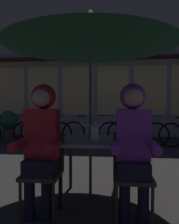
# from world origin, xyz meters

# --- Properties ---
(ground_plane) EXTENTS (60.00, 60.00, 0.00)m
(ground_plane) POSITION_xyz_m (0.00, 0.00, 0.00)
(ground_plane) COLOR #2D2B28
(cafe_table) EXTENTS (0.72, 0.72, 0.74)m
(cafe_table) POSITION_xyz_m (0.00, 0.00, 0.64)
(cafe_table) COLOR #B2AD9E
(cafe_table) RESTS_ON ground_plane
(patio_umbrella) EXTENTS (2.10, 2.10, 2.31)m
(patio_umbrella) POSITION_xyz_m (0.00, 0.00, 2.06)
(patio_umbrella) COLOR #4C4C51
(patio_umbrella) RESTS_ON ground_plane
(lantern) EXTENTS (0.11, 0.11, 0.23)m
(lantern) POSITION_xyz_m (0.06, -0.11, 0.86)
(lantern) COLOR white
(lantern) RESTS_ON cafe_table
(chair_left) EXTENTS (0.40, 0.40, 0.87)m
(chair_left) POSITION_xyz_m (-0.48, -0.37, 0.49)
(chair_left) COLOR #513823
(chair_left) RESTS_ON ground_plane
(chair_right) EXTENTS (0.40, 0.40, 0.87)m
(chair_right) POSITION_xyz_m (0.48, -0.37, 0.49)
(chair_right) COLOR #513823
(chair_right) RESTS_ON ground_plane
(person_left_hooded) EXTENTS (0.45, 0.56, 1.40)m
(person_left_hooded) POSITION_xyz_m (-0.48, -0.43, 0.85)
(person_left_hooded) COLOR black
(person_left_hooded) RESTS_ON ground_plane
(person_right_hooded) EXTENTS (0.45, 0.56, 1.40)m
(person_right_hooded) POSITION_xyz_m (0.48, -0.43, 0.85)
(person_right_hooded) COLOR black
(person_right_hooded) RESTS_ON ground_plane
(shopfront_building) EXTENTS (10.00, 0.93, 6.20)m
(shopfront_building) POSITION_xyz_m (0.31, 5.39, 3.09)
(shopfront_building) COLOR #9E9389
(shopfront_building) RESTS_ON ground_plane
(bicycle_nearest) EXTENTS (1.68, 0.08, 0.84)m
(bicycle_nearest) POSITION_xyz_m (-2.72, 3.32, 0.35)
(bicycle_nearest) COLOR black
(bicycle_nearest) RESTS_ON ground_plane
(bicycle_second) EXTENTS (1.64, 0.45, 0.84)m
(bicycle_second) POSITION_xyz_m (-1.62, 3.36, 0.35)
(bicycle_second) COLOR black
(bicycle_second) RESTS_ON ground_plane
(bicycle_third) EXTENTS (1.68, 0.10, 0.84)m
(bicycle_third) POSITION_xyz_m (-0.30, 3.42, 0.35)
(bicycle_third) COLOR black
(bicycle_third) RESTS_ON ground_plane
(bicycle_fourth) EXTENTS (1.66, 0.37, 0.84)m
(bicycle_fourth) POSITION_xyz_m (0.96, 3.43, 0.35)
(bicycle_fourth) COLOR black
(bicycle_fourth) RESTS_ON ground_plane
(potted_plant) EXTENTS (0.60, 0.60, 0.92)m
(potted_plant) POSITION_xyz_m (-3.04, 4.07, 0.54)
(potted_plant) COLOR brown
(potted_plant) RESTS_ON ground_plane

